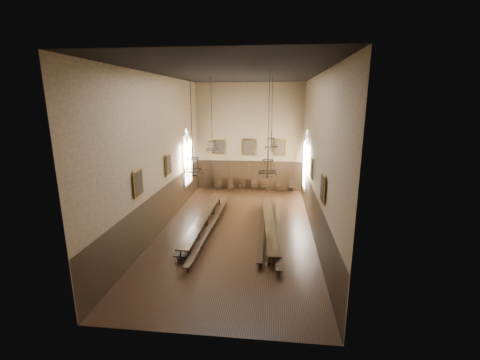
% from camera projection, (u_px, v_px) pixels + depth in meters
% --- Properties ---
extents(floor, '(9.00, 18.00, 0.02)m').
position_uv_depth(floor, '(237.00, 230.00, 19.35)').
color(floor, black).
rests_on(floor, ground).
extents(ceiling, '(9.00, 18.00, 0.02)m').
position_uv_depth(ceiling, '(236.00, 73.00, 17.15)').
color(ceiling, black).
rests_on(ceiling, ground).
extents(wall_back, '(9.00, 0.02, 9.00)m').
position_uv_depth(wall_back, '(249.00, 138.00, 26.94)').
color(wall_back, '#8C7156').
rests_on(wall_back, ground).
extents(wall_front, '(9.00, 0.02, 9.00)m').
position_uv_depth(wall_front, '(201.00, 208.00, 9.56)').
color(wall_front, '#8C7156').
rests_on(wall_front, ground).
extents(wall_left, '(0.02, 18.00, 9.00)m').
position_uv_depth(wall_left, '(160.00, 155.00, 18.72)').
color(wall_left, '#8C7156').
rests_on(wall_left, ground).
extents(wall_right, '(0.02, 18.00, 9.00)m').
position_uv_depth(wall_right, '(317.00, 158.00, 17.78)').
color(wall_right, '#8C7156').
rests_on(wall_right, ground).
extents(wainscot_panelling, '(9.00, 18.00, 2.50)m').
position_uv_depth(wainscot_panelling, '(237.00, 210.00, 19.04)').
color(wainscot_panelling, black).
rests_on(wainscot_panelling, floor).
extents(table_left, '(0.71, 9.36, 0.73)m').
position_uv_depth(table_left, '(204.00, 221.00, 19.71)').
color(table_left, black).
rests_on(table_left, floor).
extents(table_right, '(1.22, 9.03, 0.70)m').
position_uv_depth(table_right, '(270.00, 226.00, 18.97)').
color(table_right, black).
rests_on(table_right, floor).
extents(bench_left_outer, '(0.45, 9.07, 0.41)m').
position_uv_depth(bench_left_outer, '(197.00, 223.00, 19.61)').
color(bench_left_outer, black).
rests_on(bench_left_outer, floor).
extents(bench_left_inner, '(0.62, 10.68, 0.48)m').
position_uv_depth(bench_left_inner, '(212.00, 225.00, 19.20)').
color(bench_left_inner, black).
rests_on(bench_left_inner, floor).
extents(bench_right_inner, '(0.42, 9.21, 0.41)m').
position_uv_depth(bench_right_inner, '(262.00, 227.00, 19.01)').
color(bench_right_inner, black).
rests_on(bench_right_inner, floor).
extents(bench_right_outer, '(0.34, 10.47, 0.47)m').
position_uv_depth(bench_right_outer, '(278.00, 228.00, 18.87)').
color(bench_right_outer, black).
rests_on(bench_right_outer, floor).
extents(chair_0, '(0.53, 0.53, 0.97)m').
position_uv_depth(chair_0, '(208.00, 187.00, 27.81)').
color(chair_0, black).
rests_on(chair_0, floor).
extents(chair_1, '(0.51, 0.51, 0.98)m').
position_uv_depth(chair_1, '(219.00, 187.00, 27.72)').
color(chair_1, black).
rests_on(chair_1, floor).
extents(chair_2, '(0.52, 0.52, 0.97)m').
position_uv_depth(chair_2, '(231.00, 187.00, 27.63)').
color(chair_2, black).
rests_on(chair_2, floor).
extents(chair_3, '(0.47, 0.47, 1.02)m').
position_uv_depth(chair_3, '(242.00, 187.00, 27.58)').
color(chair_3, black).
rests_on(chair_3, floor).
extents(chair_4, '(0.56, 0.56, 1.03)m').
position_uv_depth(chair_4, '(254.00, 187.00, 27.44)').
color(chair_4, black).
rests_on(chair_4, floor).
extents(chair_5, '(0.48, 0.48, 0.99)m').
position_uv_depth(chair_5, '(264.00, 188.00, 27.33)').
color(chair_5, black).
rests_on(chair_5, floor).
extents(chair_6, '(0.44, 0.44, 0.92)m').
position_uv_depth(chair_6, '(279.00, 188.00, 27.27)').
color(chair_6, black).
rests_on(chair_6, floor).
extents(chair_7, '(0.42, 0.42, 0.89)m').
position_uv_depth(chair_7, '(291.00, 189.00, 27.18)').
color(chair_7, black).
rests_on(chair_7, floor).
extents(chandelier_back_left, '(0.79, 0.79, 4.62)m').
position_uv_depth(chandelier_back_left, '(212.00, 144.00, 20.47)').
color(chandelier_back_left, black).
rests_on(chandelier_back_left, ceiling).
extents(chandelier_back_right, '(0.84, 0.84, 4.47)m').
position_uv_depth(chandelier_back_right, '(271.00, 142.00, 20.43)').
color(chandelier_back_right, black).
rests_on(chandelier_back_right, ceiling).
extents(chandelier_front_left, '(0.92, 0.92, 4.90)m').
position_uv_depth(chandelier_front_left, '(193.00, 164.00, 15.60)').
color(chandelier_front_left, black).
rests_on(chandelier_front_left, ceiling).
extents(chandelier_front_right, '(0.89, 0.89, 4.97)m').
position_uv_depth(chandelier_front_right, '(268.00, 166.00, 15.61)').
color(chandelier_front_right, black).
rests_on(chandelier_front_right, ceiling).
extents(portrait_back_0, '(1.10, 0.12, 1.40)m').
position_uv_depth(portrait_back_0, '(219.00, 147.00, 27.28)').
color(portrait_back_0, '#AA8728').
rests_on(portrait_back_0, wall_back).
extents(portrait_back_1, '(1.10, 0.12, 1.40)m').
position_uv_depth(portrait_back_1, '(249.00, 148.00, 27.01)').
color(portrait_back_1, '#AA8728').
rests_on(portrait_back_1, wall_back).
extents(portrait_back_2, '(1.10, 0.12, 1.40)m').
position_uv_depth(portrait_back_2, '(280.00, 148.00, 26.74)').
color(portrait_back_2, '#AA8728').
rests_on(portrait_back_2, wall_back).
extents(portrait_left_0, '(0.12, 1.00, 1.30)m').
position_uv_depth(portrait_left_0, '(168.00, 165.00, 19.87)').
color(portrait_left_0, '#AA8728').
rests_on(portrait_left_0, wall_left).
extents(portrait_left_1, '(0.12, 1.00, 1.30)m').
position_uv_depth(portrait_left_1, '(138.00, 183.00, 15.53)').
color(portrait_left_1, '#AA8728').
rests_on(portrait_left_1, wall_left).
extents(portrait_right_0, '(0.12, 1.00, 1.30)m').
position_uv_depth(portrait_right_0, '(312.00, 168.00, 18.95)').
color(portrait_right_0, '#AA8728').
rests_on(portrait_right_0, wall_right).
extents(portrait_right_1, '(0.12, 1.00, 1.30)m').
position_uv_depth(portrait_right_1, '(323.00, 188.00, 14.61)').
color(portrait_right_1, '#AA8728').
rests_on(portrait_right_1, wall_right).
extents(window_right, '(0.20, 2.20, 4.60)m').
position_uv_depth(window_right, '(306.00, 159.00, 23.36)').
color(window_right, white).
rests_on(window_right, wall_right).
extents(window_left, '(0.20, 2.20, 4.60)m').
position_uv_depth(window_left, '(187.00, 157.00, 24.28)').
color(window_left, white).
rests_on(window_left, wall_left).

